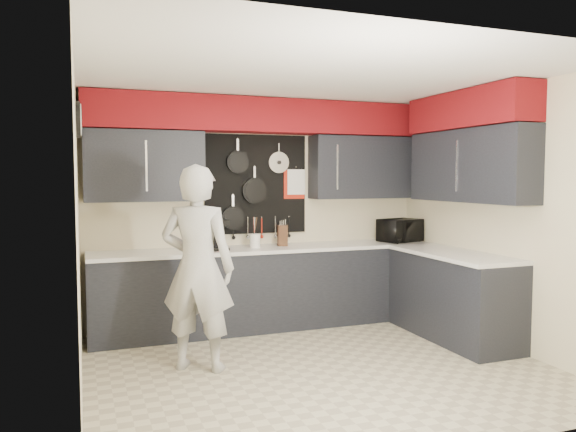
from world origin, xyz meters
name	(u,v)px	position (x,y,z in m)	size (l,w,h in m)	color
ground	(318,367)	(0.00, 0.00, 0.00)	(4.00, 4.00, 0.00)	#BBB391
back_wall_assembly	(264,151)	(0.01, 1.60, 2.01)	(4.00, 0.36, 2.60)	beige
right_wall_assembly	(473,155)	(1.85, 0.26, 1.94)	(0.36, 3.50, 2.60)	beige
left_wall_assembly	(79,226)	(-1.99, 0.02, 1.33)	(0.05, 3.50, 2.60)	beige
base_cabinets	(319,289)	(0.49, 1.13, 0.46)	(3.95, 2.20, 0.92)	black
microwave	(400,230)	(1.68, 1.38, 1.06)	(0.50, 0.34, 0.28)	black
knife_block	(282,236)	(0.19, 1.48, 1.04)	(0.11, 0.11, 0.24)	#391A12
utensil_crock	(255,241)	(-0.16, 1.43, 1.00)	(0.12, 0.12, 0.16)	white
coffee_maker	(217,234)	(-0.59, 1.40, 1.09)	(0.22, 0.25, 0.33)	black
person	(198,268)	(-1.02, 0.32, 0.91)	(0.67, 0.44, 1.82)	#BCBCB9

